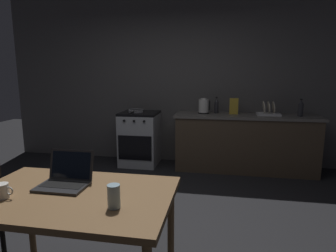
{
  "coord_description": "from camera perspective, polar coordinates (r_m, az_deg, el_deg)",
  "views": [
    {
      "loc": [
        0.8,
        -2.41,
        1.5
      ],
      "look_at": [
        0.19,
        0.99,
        0.86
      ],
      "focal_mm": 30.41,
      "sensor_mm": 36.0,
      "label": 1
    }
  ],
  "objects": [
    {
      "name": "ground_plane",
      "position": [
        2.95,
        -7.5,
        -20.22
      ],
      "size": [
        12.0,
        12.0,
        0.0
      ],
      "primitive_type": "plane",
      "color": "black"
    },
    {
      "name": "back_wall",
      "position": [
        4.85,
        4.33,
        9.19
      ],
      "size": [
        6.4,
        0.1,
        2.8
      ],
      "primitive_type": "cube",
      "color": "#545151",
      "rests_on": "ground_plane"
    },
    {
      "name": "kitchen_counter",
      "position": [
        4.62,
        15.06,
        -3.18
      ],
      "size": [
        2.16,
        0.64,
        0.88
      ],
      "color": "#4C3D2D",
      "rests_on": "ground_plane"
    },
    {
      "name": "stove_oven",
      "position": [
        4.77,
        -5.65,
        -2.46
      ],
      "size": [
        0.6,
        0.62,
        0.88
      ],
      "color": "#B7BABF",
      "rests_on": "ground_plane"
    },
    {
      "name": "dining_table",
      "position": [
        1.98,
        -18.62,
        -14.63
      ],
      "size": [
        1.28,
        0.82,
        0.75
      ],
      "color": "brown",
      "rests_on": "ground_plane"
    },
    {
      "name": "laptop",
      "position": [
        2.07,
        -19.91,
        -9.99
      ],
      "size": [
        0.32,
        0.28,
        0.22
      ],
      "rotation": [
        0.0,
        0.0,
        0.06
      ],
      "color": "#232326",
      "rests_on": "dining_table"
    },
    {
      "name": "electric_kettle",
      "position": [
        4.51,
        7.16,
        3.94
      ],
      "size": [
        0.19,
        0.16,
        0.24
      ],
      "color": "black",
      "rests_on": "kitchen_counter"
    },
    {
      "name": "bottle",
      "position": [
        4.61,
        25.05,
        3.26
      ],
      "size": [
        0.08,
        0.08,
        0.26
      ],
      "color": "#2D2D33",
      "rests_on": "kitchen_counter"
    },
    {
      "name": "frying_pan",
      "position": [
        4.68,
        -6.49,
        3.07
      ],
      "size": [
        0.26,
        0.43,
        0.05
      ],
      "color": "gray",
      "rests_on": "stove_oven"
    },
    {
      "name": "coffee_mug",
      "position": [
        2.04,
        -30.28,
        -11.18
      ],
      "size": [
        0.12,
        0.08,
        0.09
      ],
      "color": "silver",
      "rests_on": "dining_table"
    },
    {
      "name": "drinking_glass",
      "position": [
        1.67,
        -10.81,
        -13.68
      ],
      "size": [
        0.07,
        0.07,
        0.14
      ],
      "color": "#99B7C6",
      "rests_on": "dining_table"
    },
    {
      "name": "cereal_box",
      "position": [
        4.53,
        13.06,
        3.89
      ],
      "size": [
        0.13,
        0.05,
        0.25
      ],
      "color": "gold",
      "rests_on": "kitchen_counter"
    },
    {
      "name": "dish_rack",
      "position": [
        4.57,
        19.49,
        2.65
      ],
      "size": [
        0.34,
        0.26,
        0.21
      ],
      "color": "silver",
      "rests_on": "kitchen_counter"
    },
    {
      "name": "bottle_b",
      "position": [
        4.58,
        9.68,
        4.05
      ],
      "size": [
        0.07,
        0.07,
        0.26
      ],
      "color": "#2D2D33",
      "rests_on": "kitchen_counter"
    }
  ]
}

